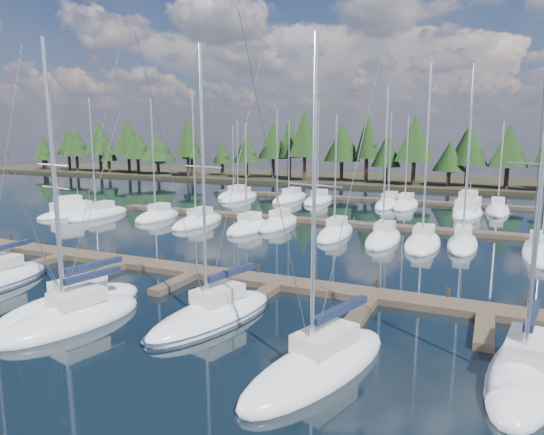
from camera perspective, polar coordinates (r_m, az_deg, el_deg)
The scene contains 13 objects.
ground at distance 44.04m, azimuth 0.02°, elevation -2.69°, with size 260.00×260.00×0.00m, color black.
far_shore at distance 101.14m, azimuth 14.31°, elevation 4.25°, with size 220.00×30.00×0.60m, color #2B2718.
main_dock at distance 33.26m, azimuth -9.11°, elevation -6.59°, with size 44.00×6.13×0.90m.
back_docks at distance 62.07m, azimuth 7.55°, elevation 1.07°, with size 50.00×21.80×0.40m.
front_sailboat_2 at distance 28.98m, azimuth -22.38°, elevation -9.55°, with size 4.67×8.83×12.32m.
front_sailboat_3 at distance 27.04m, azimuth -22.45°, elevation -10.90°, with size 4.63×8.20×14.67m.
front_sailboat_4 at distance 25.67m, azimuth -6.95°, elevation -11.33°, with size 4.81×9.20×14.46m.
front_sailboat_5 at distance 20.52m, azimuth 5.53°, elevation -16.95°, with size 5.21×9.34×13.88m.
front_sailboat_6 at distance 22.13m, azimuth 27.53°, elevation -15.95°, with size 3.74×8.69×15.37m.
back_sailboat_rows at distance 57.84m, azimuth 6.35°, elevation 0.52°, with size 48.14×33.48×16.01m.
motor_yacht_left at distance 61.53m, azimuth -22.48°, elevation 0.56°, with size 5.47×8.39×3.98m.
motor_yacht_right at distance 62.60m, azimuth 22.04°, elevation 0.80°, with size 3.94×9.66×4.72m.
tree_line at distance 91.74m, azimuth 11.66°, elevation 8.31°, with size 184.66×11.36×13.92m.
Camera 1 is at (17.84, -9.13, 9.50)m, focal length 32.00 mm.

